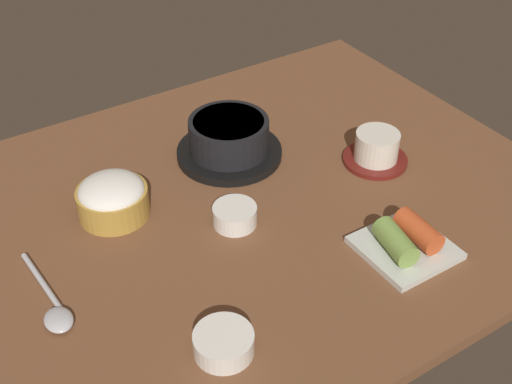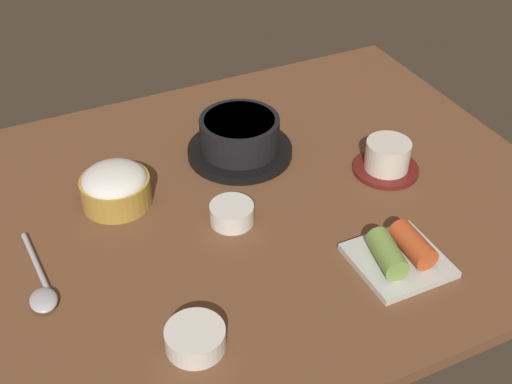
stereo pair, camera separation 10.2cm
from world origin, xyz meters
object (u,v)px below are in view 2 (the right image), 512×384
(stone_pot, at_px, (240,138))
(kimchi_plate, at_px, (399,254))
(side_bowl_near, at_px, (195,338))
(banchan_cup_center, at_px, (232,213))
(spoon, at_px, (41,289))
(rice_bowl, at_px, (115,186))
(tea_cup_with_saucer, at_px, (387,158))

(stone_pot, xyz_separation_m, kimchi_plate, (0.09, -0.34, -0.02))
(side_bowl_near, bearing_deg, kimchi_plate, 2.90)
(stone_pot, height_order, kimchi_plate, stone_pot)
(banchan_cup_center, relative_size, spoon, 0.40)
(banchan_cup_center, bearing_deg, rice_bowl, 140.59)
(tea_cup_with_saucer, xyz_separation_m, spoon, (-0.57, -0.03, -0.02))
(banchan_cup_center, bearing_deg, side_bowl_near, -124.40)
(kimchi_plate, distance_m, spoon, 0.49)
(tea_cup_with_saucer, height_order, banchan_cup_center, tea_cup_with_saucer)
(banchan_cup_center, height_order, kimchi_plate, kimchi_plate)
(rice_bowl, xyz_separation_m, banchan_cup_center, (0.14, -0.12, -0.02))
(banchan_cup_center, xyz_separation_m, side_bowl_near, (-0.14, -0.20, -0.00))
(rice_bowl, bearing_deg, stone_pot, 9.61)
(kimchi_plate, height_order, spoon, kimchi_plate)
(banchan_cup_center, distance_m, spoon, 0.29)
(stone_pot, distance_m, spoon, 0.41)
(stone_pot, relative_size, banchan_cup_center, 2.69)
(tea_cup_with_saucer, xyz_separation_m, kimchi_plate, (-0.11, -0.19, -0.01))
(side_bowl_near, bearing_deg, tea_cup_with_saucer, 26.39)
(stone_pot, xyz_separation_m, tea_cup_with_saucer, (0.20, -0.15, -0.01))
(kimchi_plate, bearing_deg, tea_cup_with_saucer, 60.53)
(kimchi_plate, relative_size, spoon, 0.73)
(tea_cup_with_saucer, bearing_deg, banchan_cup_center, -178.13)
(stone_pot, relative_size, spoon, 1.06)
(banchan_cup_center, bearing_deg, tea_cup_with_saucer, 1.87)
(side_bowl_near, height_order, spoon, side_bowl_near)
(stone_pot, height_order, spoon, stone_pot)
(rice_bowl, distance_m, tea_cup_with_saucer, 0.44)
(spoon, bearing_deg, rice_bowl, 44.64)
(rice_bowl, xyz_separation_m, spoon, (-0.15, -0.14, -0.03))
(rice_bowl, height_order, spoon, rice_bowl)
(rice_bowl, relative_size, spoon, 0.64)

